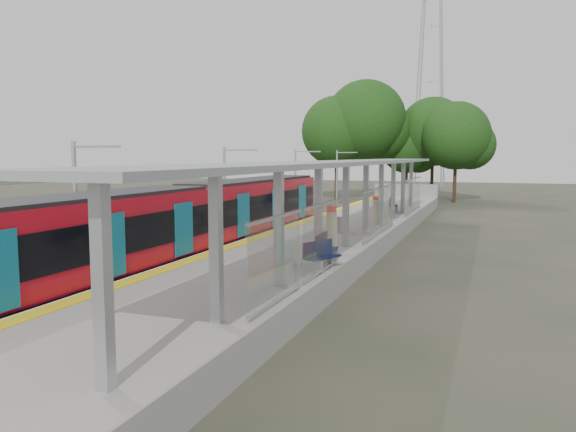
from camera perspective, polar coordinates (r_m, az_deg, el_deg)
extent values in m
plane|color=#474438|center=(13.23, -19.37, -15.86)|extent=(200.00, 200.00, 0.00)
cube|color=#59544C|center=(32.27, -2.74, -2.36)|extent=(3.00, 70.00, 0.24)
cube|color=gray|center=(30.75, 5.00, -2.08)|extent=(6.00, 50.00, 1.00)
cube|color=gold|center=(31.44, 0.52, -0.94)|extent=(0.60, 50.00, 0.02)
cube|color=#9EA0A5|center=(55.01, 11.86, 2.58)|extent=(6.00, 0.10, 1.20)
cube|color=black|center=(19.41, -20.51, -6.85)|extent=(2.50, 13.50, 0.70)
cube|color=#A90C19|center=(19.13, -20.69, -2.17)|extent=(2.65, 13.50, 2.50)
cube|color=black|center=(19.12, -20.70, -2.02)|extent=(2.72, 12.96, 1.20)
cube|color=black|center=(18.99, -20.84, 1.72)|extent=(2.40, 12.82, 0.15)
cube|color=#0B5A74|center=(18.29, -17.45, -2.89)|extent=(0.04, 1.30, 2.00)
cube|color=black|center=(31.28, -3.46, -1.65)|extent=(2.50, 13.50, 0.70)
cube|color=#A90C19|center=(31.10, -3.48, 1.27)|extent=(2.65, 13.50, 2.50)
cube|color=black|center=(31.10, -3.48, 1.36)|extent=(2.72, 12.96, 1.20)
cube|color=black|center=(31.02, -3.50, 3.66)|extent=(2.40, 12.83, 0.15)
cube|color=#0B5A74|center=(30.60, -1.15, 0.92)|extent=(0.04, 1.30, 2.00)
cylinder|color=black|center=(27.11, -7.47, -3.54)|extent=(2.20, 0.70, 0.70)
cube|color=black|center=(24.87, -10.01, -0.61)|extent=(2.30, 0.80, 2.40)
cube|color=#9EA0A5|center=(9.72, -18.33, -6.83)|extent=(0.25, 0.25, 3.50)
cube|color=#9EA0A5|center=(13.02, -7.31, -3.33)|extent=(0.25, 0.25, 3.50)
cube|color=#9EA0A5|center=(16.63, -0.94, -1.22)|extent=(0.25, 0.25, 3.50)
cube|color=#9EA0A5|center=(20.39, 3.11, 0.13)|extent=(0.25, 0.25, 3.50)
cube|color=#9EA0A5|center=(24.22, 5.90, 1.06)|extent=(0.25, 0.25, 3.50)
cube|color=#9EA0A5|center=(28.10, 7.91, 1.73)|extent=(0.25, 0.25, 3.50)
cube|color=#9EA0A5|center=(32.01, 9.44, 2.23)|extent=(0.25, 0.25, 3.50)
cube|color=#9EA0A5|center=(35.94, 10.64, 2.63)|extent=(0.25, 0.25, 3.50)
cube|color=#9EA0A5|center=(39.89, 11.60, 2.94)|extent=(0.25, 0.25, 3.50)
cube|color=#9EA0A5|center=(43.84, 12.39, 3.20)|extent=(0.25, 0.25, 3.50)
cube|color=gray|center=(26.17, 6.18, 5.44)|extent=(3.20, 38.00, 0.16)
cylinder|color=#9EA0A5|center=(26.59, 2.92, 5.31)|extent=(0.24, 38.00, 0.24)
cube|color=silver|center=(14.62, -1.21, -4.42)|extent=(0.05, 3.70, 2.20)
cube|color=silver|center=(18.36, 3.36, -2.27)|extent=(0.05, 3.70, 2.20)
cube|color=silver|center=(26.06, 8.46, 0.16)|extent=(0.05, 3.70, 2.20)
cube|color=silver|center=(29.97, 10.02, 0.91)|extent=(0.05, 3.70, 2.20)
cube|color=silver|center=(37.85, 12.17, 1.93)|extent=(0.05, 3.70, 2.20)
cube|color=silver|center=(41.80, 12.95, 2.30)|extent=(0.05, 3.70, 2.20)
cylinder|color=#382316|center=(62.52, 4.92, 3.96)|extent=(0.36, 0.36, 5.07)
sphere|color=#214E16|center=(62.53, 4.96, 8.60)|extent=(7.70, 7.70, 7.70)
cylinder|color=#382316|center=(62.70, 7.82, 4.27)|extent=(0.36, 0.36, 5.82)
sphere|color=#214E16|center=(62.79, 7.90, 9.59)|extent=(8.85, 8.85, 8.85)
cylinder|color=#382316|center=(64.87, 11.91, 3.44)|extent=(0.36, 0.36, 3.98)
sphere|color=#214E16|center=(64.82, 11.99, 6.96)|extent=(6.05, 6.05, 6.05)
cylinder|color=#382316|center=(64.85, 14.41, 3.85)|extent=(0.36, 0.36, 5.03)
sphere|color=#214E16|center=(64.86, 14.53, 8.30)|extent=(7.65, 7.65, 7.65)
cylinder|color=#382316|center=(61.28, 16.58, 3.48)|extent=(0.36, 0.36, 4.65)
sphere|color=#214E16|center=(61.27, 16.72, 7.83)|extent=(7.07, 7.07, 7.07)
cylinder|color=#9EA0A5|center=(21.82, -20.71, 0.00)|extent=(0.16, 0.16, 5.40)
cube|color=#9EA0A5|center=(21.07, -18.90, 6.68)|extent=(2.00, 0.08, 0.08)
cylinder|color=#9EA0A5|center=(31.83, -6.46, 2.17)|extent=(0.16, 0.16, 5.40)
cube|color=#9EA0A5|center=(31.33, -4.86, 6.70)|extent=(2.00, 0.08, 0.08)
cylinder|color=#9EA0A5|center=(42.88, 0.76, 3.22)|extent=(0.16, 0.16, 5.40)
cube|color=#9EA0A5|center=(42.50, 2.04, 6.56)|extent=(2.00, 0.08, 0.08)
cylinder|color=#9EA0A5|center=(54.33, 4.98, 3.81)|extent=(0.16, 0.16, 5.40)
cube|color=#9EA0A5|center=(54.03, 6.03, 6.43)|extent=(2.00, 0.08, 0.08)
cube|color=#0D1444|center=(19.14, 3.59, -4.22)|extent=(0.99, 1.53, 0.06)
cube|color=#0D1444|center=(19.15, 3.03, -3.32)|extent=(0.64, 1.38, 0.54)
cube|color=#9EA0A5|center=(18.63, 3.06, -5.21)|extent=(0.38, 0.21, 0.43)
cube|color=#9EA0A5|center=(19.74, 4.08, -4.58)|extent=(0.38, 0.21, 0.43)
cube|color=#0D1444|center=(20.26, 4.02, -3.54)|extent=(0.57, 1.63, 0.06)
cube|color=#0D1444|center=(20.27, 3.45, -2.61)|extent=(0.16, 1.61, 0.59)
cube|color=#9EA0A5|center=(19.69, 3.49, -4.54)|extent=(0.43, 0.09, 0.47)
cube|color=#9EA0A5|center=(20.91, 4.51, -3.92)|extent=(0.43, 0.09, 0.47)
cube|color=#0D1444|center=(39.33, 10.66, 1.04)|extent=(0.62, 1.59, 0.06)
cube|color=#0D1444|center=(39.34, 10.37, 1.50)|extent=(0.22, 1.54, 0.57)
cube|color=#9EA0A5|center=(38.74, 10.50, 0.62)|extent=(0.42, 0.10, 0.45)
cube|color=#9EA0A5|center=(39.96, 10.80, 0.78)|extent=(0.42, 0.10, 0.45)
cylinder|color=beige|center=(22.41, 4.42, -1.76)|extent=(0.43, 0.43, 1.62)
cube|color=red|center=(22.30, 4.44, 0.71)|extent=(0.38, 0.18, 0.27)
cylinder|color=beige|center=(32.27, 8.89, 0.36)|extent=(0.36, 0.36, 1.35)
cube|color=red|center=(32.20, 8.92, 1.80)|extent=(0.31, 0.16, 0.23)
cylinder|color=#9EA0A5|center=(28.33, 5.44, -0.92)|extent=(0.53, 0.53, 0.84)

